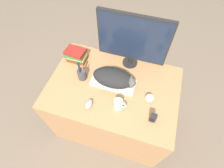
% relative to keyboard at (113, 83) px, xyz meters
% --- Properties ---
extents(ground_plane, '(12.00, 12.00, 0.00)m').
position_rel_keyboard_xyz_m(ground_plane, '(0.01, -0.42, -0.76)').
color(ground_plane, '#6B5B4C').
extents(desk, '(1.14, 0.78, 0.75)m').
position_rel_keyboard_xyz_m(desk, '(0.01, -0.03, -0.39)').
color(desk, '#9E7047').
rests_on(desk, ground_plane).
extents(keyboard, '(0.39, 0.16, 0.02)m').
position_rel_keyboard_xyz_m(keyboard, '(0.00, 0.00, 0.00)').
color(keyboard, silver).
rests_on(keyboard, desk).
extents(cat, '(0.37, 0.20, 0.13)m').
position_rel_keyboard_xyz_m(cat, '(0.01, 0.00, 0.08)').
color(cat, black).
rests_on(cat, keyboard).
extents(monitor, '(0.60, 0.14, 0.53)m').
position_rel_keyboard_xyz_m(monitor, '(0.08, 0.27, 0.28)').
color(monitor, black).
rests_on(monitor, desk).
extents(computer_mouse, '(0.05, 0.09, 0.04)m').
position_rel_keyboard_xyz_m(computer_mouse, '(-0.12, -0.26, 0.01)').
color(computer_mouse, gray).
rests_on(computer_mouse, desk).
extents(coffee_mug, '(0.11, 0.07, 0.10)m').
position_rel_keyboard_xyz_m(coffee_mug, '(0.11, -0.21, 0.04)').
color(coffee_mug, silver).
rests_on(coffee_mug, desk).
extents(pen_cup, '(0.08, 0.08, 0.22)m').
position_rel_keyboard_xyz_m(pen_cup, '(-0.28, -0.02, 0.04)').
color(pen_cup, '#38383D').
rests_on(pen_cup, desk).
extents(baseball, '(0.07, 0.07, 0.07)m').
position_rel_keyboard_xyz_m(baseball, '(0.33, -0.07, 0.02)').
color(baseball, silver).
rests_on(baseball, desk).
extents(phone, '(0.05, 0.03, 0.10)m').
position_rel_keyboard_xyz_m(phone, '(0.39, -0.24, 0.04)').
color(phone, black).
rests_on(phone, desk).
extents(book_stack, '(0.20, 0.15, 0.12)m').
position_rel_keyboard_xyz_m(book_stack, '(-0.42, 0.17, 0.05)').
color(book_stack, brown).
rests_on(book_stack, desk).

